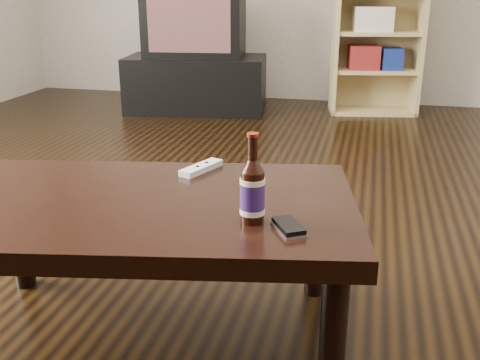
% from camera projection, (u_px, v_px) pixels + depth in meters
% --- Properties ---
extents(floor, '(5.00, 6.00, 0.01)m').
position_uv_depth(floor, '(216.00, 265.00, 2.01)').
color(floor, black).
rests_on(floor, ground).
extents(tv_stand, '(1.09, 0.64, 0.42)m').
position_uv_depth(tv_stand, '(196.00, 84.00, 4.30)').
color(tv_stand, black).
rests_on(tv_stand, floor).
extents(tv, '(0.77, 0.53, 0.54)m').
position_uv_depth(tv, '(195.00, 19.00, 4.14)').
color(tv, black).
rests_on(tv, tv_stand).
extents(bookshelf, '(0.68, 0.40, 1.19)m').
position_uv_depth(bookshelf, '(376.00, 29.00, 4.11)').
color(bookshelf, tan).
rests_on(bookshelf, floor).
extents(coffee_table, '(1.20, 0.83, 0.41)m').
position_uv_depth(coffee_table, '(147.00, 218.00, 1.50)').
color(coffee_table, black).
rests_on(coffee_table, floor).
extents(beer_bottle, '(0.08, 0.08, 0.22)m').
position_uv_depth(beer_bottle, '(252.00, 191.00, 1.32)').
color(beer_bottle, black).
rests_on(beer_bottle, coffee_table).
extents(phone, '(0.10, 0.11, 0.02)m').
position_uv_depth(phone, '(288.00, 227.00, 1.29)').
color(phone, '#B3B4B6').
rests_on(phone, coffee_table).
extents(remote, '(0.10, 0.17, 0.02)m').
position_uv_depth(remote, '(201.00, 168.00, 1.70)').
color(remote, silver).
rests_on(remote, coffee_table).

